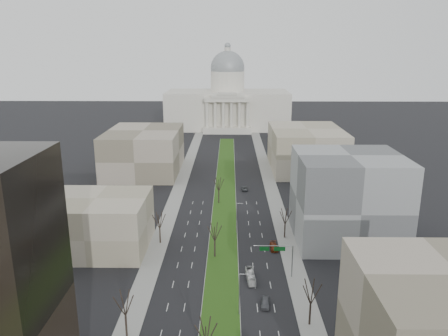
# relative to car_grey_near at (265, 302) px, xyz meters

# --- Properties ---
(ground) EXTENTS (600.00, 600.00, 0.00)m
(ground) POSITION_rel_car_grey_near_xyz_m (-9.21, 61.69, -0.77)
(ground) COLOR black
(ground) RESTS_ON ground
(median) EXTENTS (8.00, 222.03, 0.20)m
(median) POSITION_rel_car_grey_near_xyz_m (-9.21, 60.68, -0.67)
(median) COLOR #999993
(median) RESTS_ON ground
(sidewalk_left) EXTENTS (5.00, 330.00, 0.15)m
(sidewalk_left) POSITION_rel_car_grey_near_xyz_m (-26.71, 36.69, -0.69)
(sidewalk_left) COLOR gray
(sidewalk_left) RESTS_ON ground
(sidewalk_right) EXTENTS (5.00, 330.00, 0.15)m
(sidewalk_right) POSITION_rel_car_grey_near_xyz_m (8.29, 36.69, -0.69)
(sidewalk_right) COLOR gray
(sidewalk_right) RESTS_ON ground
(capitol) EXTENTS (80.00, 46.00, 55.00)m
(capitol) POSITION_rel_car_grey_near_xyz_m (-9.21, 211.28, 15.54)
(capitol) COLOR beige
(capitol) RESTS_ON ground
(building_beige_left) EXTENTS (26.00, 22.00, 14.00)m
(building_beige_left) POSITION_rel_car_grey_near_xyz_m (-42.21, 26.69, 6.23)
(building_beige_left) COLOR tan
(building_beige_left) RESTS_ON ground
(building_grey_right) EXTENTS (28.00, 26.00, 24.00)m
(building_grey_right) POSITION_rel_car_grey_near_xyz_m (24.79, 33.69, 11.23)
(building_grey_right) COLOR slate
(building_grey_right) RESTS_ON ground
(building_far_left) EXTENTS (30.00, 40.00, 18.00)m
(building_far_left) POSITION_rel_car_grey_near_xyz_m (-44.21, 101.69, 8.23)
(building_far_left) COLOR #79715D
(building_far_left) RESTS_ON ground
(building_far_right) EXTENTS (30.00, 40.00, 18.00)m
(building_far_right) POSITION_rel_car_grey_near_xyz_m (25.79, 106.69, 8.23)
(building_far_right) COLOR tan
(building_far_right) RESTS_ON ground
(tree_left_mid) EXTENTS (5.40, 5.40, 9.72)m
(tree_left_mid) POSITION_rel_car_grey_near_xyz_m (-26.41, -10.31, 6.23)
(tree_left_mid) COLOR black
(tree_left_mid) RESTS_ON ground
(tree_left_far) EXTENTS (5.28, 5.28, 9.50)m
(tree_left_far) POSITION_rel_car_grey_near_xyz_m (-26.41, 29.69, 6.08)
(tree_left_far) COLOR black
(tree_left_far) RESTS_ON ground
(tree_right_mid) EXTENTS (5.52, 5.52, 9.94)m
(tree_right_mid) POSITION_rel_car_grey_near_xyz_m (7.99, -6.31, 6.39)
(tree_right_mid) COLOR black
(tree_right_mid) RESTS_ON ground
(tree_right_far) EXTENTS (5.04, 5.04, 9.07)m
(tree_right_far) POSITION_rel_car_grey_near_xyz_m (7.99, 33.69, 5.76)
(tree_right_far) COLOR black
(tree_right_far) RESTS_ON ground
(tree_median_a) EXTENTS (5.40, 5.40, 9.72)m
(tree_median_a) POSITION_rel_car_grey_near_xyz_m (-11.21, -18.31, 6.23)
(tree_median_a) COLOR black
(tree_median_a) RESTS_ON ground
(tree_median_b) EXTENTS (5.40, 5.40, 9.72)m
(tree_median_b) POSITION_rel_car_grey_near_xyz_m (-11.21, 21.69, 6.23)
(tree_median_b) COLOR black
(tree_median_b) RESTS_ON ground
(tree_median_c) EXTENTS (5.40, 5.40, 9.72)m
(tree_median_c) POSITION_rel_car_grey_near_xyz_m (-11.21, 61.69, 6.23)
(tree_median_c) COLOR black
(tree_median_c) RESTS_ON ground
(streetlamp_median_b) EXTENTS (1.90, 0.20, 9.16)m
(streetlamp_median_b) POSITION_rel_car_grey_near_xyz_m (-5.45, -3.31, 4.04)
(streetlamp_median_b) COLOR gray
(streetlamp_median_b) RESTS_ON ground
(streetlamp_median_c) EXTENTS (1.90, 0.20, 9.16)m
(streetlamp_median_c) POSITION_rel_car_grey_near_xyz_m (-5.45, 36.69, 4.04)
(streetlamp_median_c) COLOR gray
(streetlamp_median_c) RESTS_ON ground
(mast_arm_signs) EXTENTS (9.12, 0.24, 8.09)m
(mast_arm_signs) POSITION_rel_car_grey_near_xyz_m (4.28, 11.72, 5.34)
(mast_arm_signs) COLOR gray
(mast_arm_signs) RESTS_ON ground
(car_grey_near) EXTENTS (2.25, 4.66, 1.53)m
(car_grey_near) POSITION_rel_car_grey_near_xyz_m (0.00, 0.00, 0.00)
(car_grey_near) COLOR #4F5157
(car_grey_near) RESTS_ON ground
(car_red) EXTENTS (2.13, 5.01, 1.44)m
(car_red) POSITION_rel_car_grey_near_xyz_m (4.29, 26.39, -0.05)
(car_red) COLOR #66240D
(car_red) RESTS_ON ground
(car_grey_far) EXTENTS (2.21, 4.46, 1.22)m
(car_grey_far) POSITION_rel_car_grey_near_xyz_m (-1.90, 76.10, -0.16)
(car_grey_far) COLOR #44474B
(car_grey_far) RESTS_ON ground
(box_van) EXTENTS (2.23, 7.22, 1.98)m
(box_van) POSITION_rel_car_grey_near_xyz_m (-2.61, 10.34, 0.22)
(box_van) COLOR white
(box_van) RESTS_ON ground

